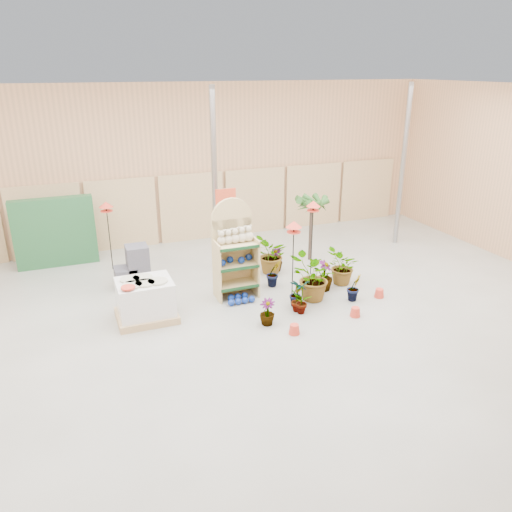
{
  "coord_description": "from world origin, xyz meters",
  "views": [
    {
      "loc": [
        -3.4,
        -8.0,
        4.9
      ],
      "look_at": [
        0.3,
        1.5,
        1.0
      ],
      "focal_mm": 35.0,
      "sensor_mm": 36.0,
      "label": 1
    }
  ],
  "objects_px": {
    "display_shelf": "(234,252)",
    "bird_table_front": "(294,227)",
    "pallet_stack": "(145,300)",
    "potted_plant_2": "(313,278)"
  },
  "relations": [
    {
      "from": "pallet_stack",
      "to": "bird_table_front",
      "type": "height_order",
      "value": "bird_table_front"
    },
    {
      "from": "bird_table_front",
      "to": "potted_plant_2",
      "type": "relative_size",
      "value": 1.73
    },
    {
      "from": "display_shelf",
      "to": "bird_table_front",
      "type": "xyz_separation_m",
      "value": [
        1.06,
        -0.84,
        0.7
      ]
    },
    {
      "from": "pallet_stack",
      "to": "potted_plant_2",
      "type": "xyz_separation_m",
      "value": [
        3.59,
        -0.46,
        0.11
      ]
    },
    {
      "from": "display_shelf",
      "to": "bird_table_front",
      "type": "bearing_deg",
      "value": -38.32
    },
    {
      "from": "bird_table_front",
      "to": "pallet_stack",
      "type": "bearing_deg",
      "value": 173.96
    },
    {
      "from": "pallet_stack",
      "to": "potted_plant_2",
      "type": "relative_size",
      "value": 1.12
    },
    {
      "from": "bird_table_front",
      "to": "display_shelf",
      "type": "bearing_deg",
      "value": 141.69
    },
    {
      "from": "display_shelf",
      "to": "potted_plant_2",
      "type": "distance_m",
      "value": 1.85
    },
    {
      "from": "pallet_stack",
      "to": "bird_table_front",
      "type": "xyz_separation_m",
      "value": [
        3.15,
        -0.33,
        1.3
      ]
    }
  ]
}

